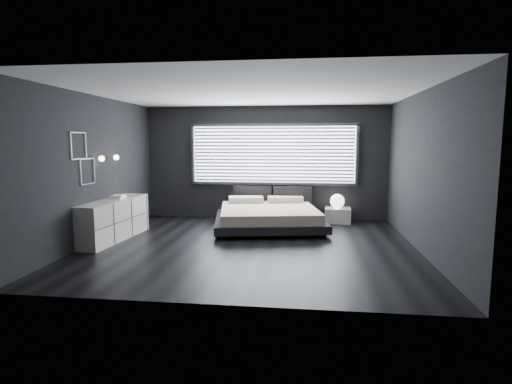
# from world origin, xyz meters

# --- Properties ---
(room) EXTENTS (6.04, 6.00, 2.80)m
(room) POSITION_xyz_m (0.00, 0.00, 1.40)
(room) COLOR black
(room) RESTS_ON ground
(window) EXTENTS (4.14, 0.09, 1.52)m
(window) POSITION_xyz_m (0.20, 2.70, 1.61)
(window) COLOR white
(window) RESTS_ON ground
(headboard) EXTENTS (1.96, 0.16, 0.52)m
(headboard) POSITION_xyz_m (0.20, 2.64, 0.57)
(headboard) COLOR black
(headboard) RESTS_ON ground
(sconce_near) EXTENTS (0.18, 0.11, 0.11)m
(sconce_near) POSITION_xyz_m (-2.88, 0.05, 1.60)
(sconce_near) COLOR silver
(sconce_near) RESTS_ON ground
(sconce_far) EXTENTS (0.18, 0.11, 0.11)m
(sconce_far) POSITION_xyz_m (-2.88, 0.65, 1.60)
(sconce_far) COLOR silver
(sconce_far) RESTS_ON ground
(wall_art_upper) EXTENTS (0.01, 0.48, 0.48)m
(wall_art_upper) POSITION_xyz_m (-2.98, -0.55, 1.85)
(wall_art_upper) COLOR #47474C
(wall_art_upper) RESTS_ON ground
(wall_art_lower) EXTENTS (0.01, 0.48, 0.48)m
(wall_art_lower) POSITION_xyz_m (-2.98, -0.30, 1.38)
(wall_art_lower) COLOR #47474C
(wall_art_lower) RESTS_ON ground
(bed) EXTENTS (2.69, 2.61, 0.60)m
(bed) POSITION_xyz_m (0.19, 1.59, 0.28)
(bed) COLOR black
(bed) RESTS_ON ground
(nightstand) EXTENTS (0.63, 0.54, 0.35)m
(nightstand) POSITION_xyz_m (1.78, 2.39, 0.18)
(nightstand) COLOR beige
(nightstand) RESTS_ON ground
(orb_lamp) EXTENTS (0.34, 0.34, 0.34)m
(orb_lamp) POSITION_xyz_m (1.77, 2.36, 0.52)
(orb_lamp) COLOR white
(orb_lamp) RESTS_ON nightstand
(dresser) EXTENTS (0.72, 2.02, 0.79)m
(dresser) POSITION_xyz_m (-2.78, 0.16, 0.40)
(dresser) COLOR beige
(dresser) RESTS_ON ground
(book_stack) EXTENTS (0.26, 0.33, 0.06)m
(book_stack) POSITION_xyz_m (-2.76, 0.40, 0.82)
(book_stack) COLOR white
(book_stack) RESTS_ON dresser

